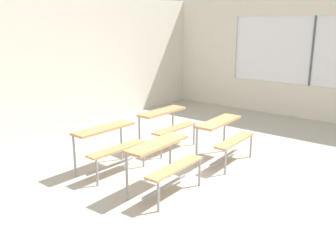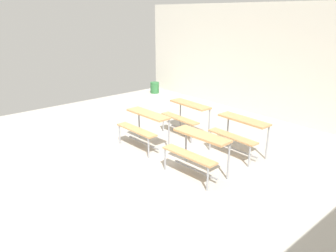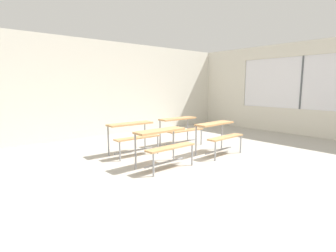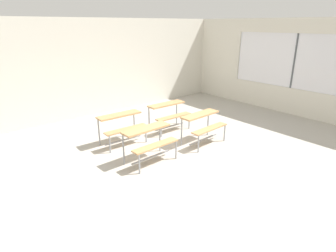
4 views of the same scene
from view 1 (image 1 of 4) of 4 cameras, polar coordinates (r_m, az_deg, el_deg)
name	(u,v)px [view 1 (image 1 of 4)]	position (r m, az deg, el deg)	size (l,w,h in m)	color
ground	(223,190)	(5.65, 8.43, -9.78)	(10.00, 9.00, 0.05)	#ADA89E
wall_back	(42,66)	(8.36, -18.95, 8.77)	(10.00, 0.12, 3.00)	silver
desk_bench_r0c0	(163,156)	(5.26, -0.72, -4.63)	(1.12, 0.63, 0.74)	tan
desk_bench_r0c1	(224,131)	(6.49, 8.67, -0.82)	(1.13, 0.65, 0.74)	tan
desk_bench_r1c0	(108,139)	(6.09, -9.19, -1.97)	(1.12, 0.62, 0.74)	tan
desk_bench_r1c1	(166,120)	(7.14, -0.24, 0.89)	(1.11, 0.61, 0.74)	tan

